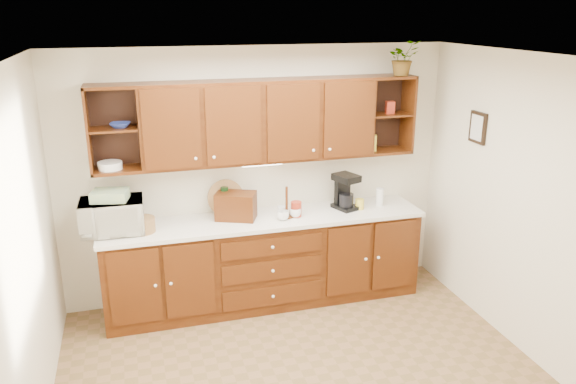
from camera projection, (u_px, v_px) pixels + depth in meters
floor at (308, 384)px, 4.59m from camera, size 4.00×4.00×0.00m
ceiling at (312, 60)px, 3.79m from camera, size 4.00×4.00×0.00m
back_wall at (257, 175)px, 5.79m from camera, size 4.00×0.00×4.00m
left_wall at (19, 270)px, 3.67m from camera, size 0.00×3.50×3.50m
right_wall at (536, 213)px, 4.71m from camera, size 0.00×3.50×3.50m
base_cabinets at (265, 262)px, 5.78m from camera, size 3.20×0.60×0.90m
countertop at (265, 219)px, 5.63m from camera, size 3.24×0.64×0.04m
upper_cabinets at (261, 121)px, 5.46m from camera, size 3.20×0.33×0.80m
undercabinet_light at (262, 164)px, 5.54m from camera, size 0.40×0.05×0.02m
framed_picture at (478, 128)px, 5.36m from camera, size 0.03×0.24×0.30m
wicker_basket at (143, 225)px, 5.24m from camera, size 0.27×0.27×0.14m
microwave at (112, 216)px, 5.20m from camera, size 0.58×0.40×0.32m
towel_stack at (110, 195)px, 5.14m from camera, size 0.36×0.30×0.10m
wine_bottle at (225, 202)px, 5.61m from camera, size 0.10×0.10×0.30m
woven_tray at (226, 214)px, 5.69m from camera, size 0.38×0.12×0.37m
bread_box at (236, 206)px, 5.55m from camera, size 0.45×0.37×0.27m
mug_tree at (287, 213)px, 5.61m from camera, size 0.28×0.28×0.32m
canister_red at (296, 209)px, 5.63m from camera, size 0.13×0.13×0.15m
canister_white at (380, 197)px, 5.94m from camera, size 0.10×0.10×0.19m
canister_yellow at (360, 204)px, 5.84m from camera, size 0.10×0.10×0.11m
coffee_maker at (345, 192)px, 5.84m from camera, size 0.27×0.31×0.37m
bowl_stack at (120, 125)px, 5.10m from camera, size 0.22×0.22×0.05m
plate_stack at (110, 166)px, 5.17m from camera, size 0.26×0.26×0.07m
pantry_box_yellow at (372, 143)px, 5.82m from camera, size 0.11×0.10×0.17m
pantry_box_red at (390, 107)px, 5.79m from camera, size 0.09×0.09×0.13m
potted_plant at (403, 58)px, 5.60m from camera, size 0.34×0.30×0.35m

